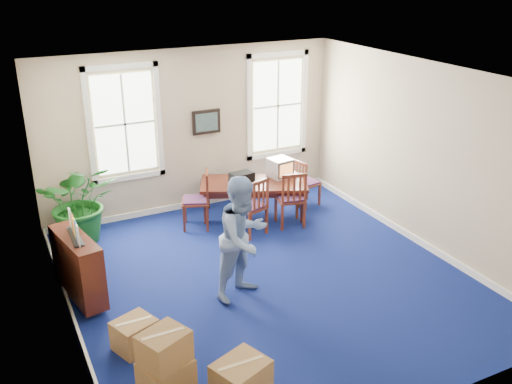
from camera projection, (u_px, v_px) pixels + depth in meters
name	position (u px, v px, depth m)	size (l,w,h in m)	color
floor	(267.00, 278.00, 9.07)	(6.50, 6.50, 0.00)	navy
ceiling	(269.00, 77.00, 7.86)	(6.50, 6.50, 0.00)	white
wall_back	(191.00, 131.00, 11.16)	(6.50, 6.50, 0.00)	tan
wall_front	(416.00, 290.00, 5.77)	(6.50, 6.50, 0.00)	tan
wall_left	(59.00, 224.00, 7.23)	(6.50, 6.50, 0.00)	tan
wall_right	(424.00, 156.00, 9.70)	(6.50, 6.50, 0.00)	tan
baseboard_back	(195.00, 203.00, 11.72)	(6.00, 0.04, 0.12)	white
baseboard_left	(75.00, 324.00, 7.82)	(0.04, 6.50, 0.12)	white
baseboard_right	(413.00, 238.00, 10.27)	(0.04, 6.50, 0.12)	white
window_left	(125.00, 124.00, 10.49)	(1.40, 0.12, 2.20)	white
window_right	(277.00, 106.00, 11.81)	(1.40, 0.12, 2.20)	white
wall_picture	(206.00, 122.00, 11.18)	(0.58, 0.06, 0.48)	black
conference_table	(254.00, 199.00, 11.20)	(2.05, 0.93, 0.70)	#4A1C11
crt_tv	(280.00, 168.00, 11.28)	(0.41, 0.45, 0.37)	#B7B7BC
game_console	(293.00, 174.00, 11.42)	(0.16, 0.19, 0.05)	white
equipment_bag	(242.00, 178.00, 10.97)	(0.44, 0.28, 0.22)	black
chair_near_left	(250.00, 206.00, 10.37)	(0.50, 0.50, 1.10)	maroon
chair_near_right	(290.00, 198.00, 10.71)	(0.50, 0.50, 1.11)	maroon
chair_end_left	(195.00, 200.00, 10.62)	(0.49, 0.49, 1.10)	maroon
chair_end_right	(307.00, 182.00, 11.65)	(0.44, 0.44, 0.98)	maroon
man	(243.00, 238.00, 8.30)	(0.92, 0.71, 1.89)	#7493C2
credenza	(79.00, 271.00, 8.34)	(0.35, 1.23, 0.97)	#4A1C11
brochure_rack	(75.00, 230.00, 8.10)	(0.14, 0.77, 0.34)	#99999E
potted_plant	(81.00, 202.00, 10.03)	(1.35, 1.17, 1.50)	#124C15
cardboard_boxes	(180.00, 351.00, 6.71)	(1.51, 1.51, 0.86)	#9D7241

